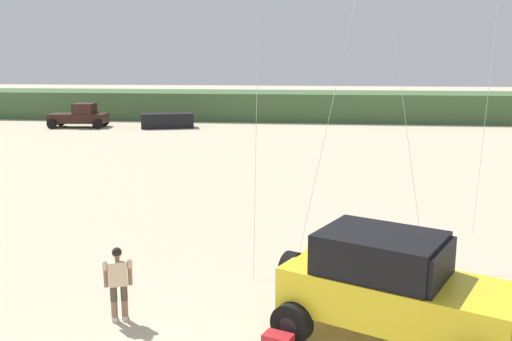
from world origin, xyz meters
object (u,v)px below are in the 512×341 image
at_px(person_watching, 118,280).
at_px(distant_sedan, 167,121).
at_px(distant_pickup, 80,116).
at_px(jeep, 393,287).

height_order(person_watching, distant_sedan, person_watching).
distance_m(person_watching, distant_sedan, 34.87).
bearing_deg(distant_sedan, distant_pickup, 166.33).
height_order(distant_pickup, distant_sedan, distant_pickup).
xyz_separation_m(person_watching, distant_sedan, (-8.17, 33.90, -0.34)).
xyz_separation_m(jeep, distant_pickup, (-21.14, 33.86, -0.26)).
bearing_deg(jeep, person_watching, 176.08).
xyz_separation_m(distant_pickup, distant_sedan, (7.24, 0.44, -0.34)).
bearing_deg(jeep, distant_pickup, 121.98).
bearing_deg(jeep, distant_sedan, 112.06).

